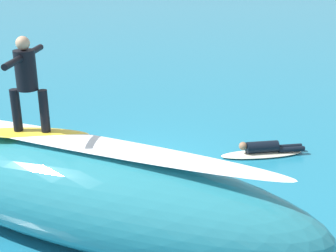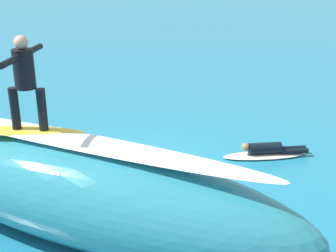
# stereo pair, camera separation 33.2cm
# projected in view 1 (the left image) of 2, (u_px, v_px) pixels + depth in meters

# --- Properties ---
(ground_plane) EXTENTS (120.00, 120.00, 0.00)m
(ground_plane) POSITION_uv_depth(u_px,v_px,m) (137.00, 168.00, 11.42)
(ground_plane) COLOR teal
(wave_crest) EXTENTS (8.96, 2.83, 1.88)m
(wave_crest) POSITION_uv_depth(u_px,v_px,m) (80.00, 192.00, 8.38)
(wave_crest) COLOR teal
(wave_crest) RESTS_ON ground_plane
(wave_foam_lip) EXTENTS (7.53, 1.37, 0.08)m
(wave_foam_lip) POSITION_uv_depth(u_px,v_px,m) (76.00, 141.00, 8.03)
(wave_foam_lip) COLOR white
(wave_foam_lip) RESTS_ON wave_crest
(surfboard_riding) EXTENTS (2.13, 1.31, 0.09)m
(surfboard_riding) POSITION_uv_depth(u_px,v_px,m) (33.00, 133.00, 8.37)
(surfboard_riding) COLOR yellow
(surfboard_riding) RESTS_ON wave_crest
(surfer_riding) EXTENTS (0.73, 1.52, 1.70)m
(surfer_riding) POSITION_uv_depth(u_px,v_px,m) (27.00, 77.00, 8.01)
(surfer_riding) COLOR black
(surfer_riding) RESTS_ON surfboard_riding
(surfboard_paddling) EXTENTS (2.06, 1.75, 0.09)m
(surfboard_paddling) POSITION_uv_depth(u_px,v_px,m) (261.00, 154.00, 12.12)
(surfboard_paddling) COLOR #EAE5C6
(surfboard_paddling) RESTS_ON ground_plane
(surfer_paddling) EXTENTS (1.50, 1.22, 0.31)m
(surfer_paddling) POSITION_uv_depth(u_px,v_px,m) (267.00, 147.00, 12.08)
(surfer_paddling) COLOR black
(surfer_paddling) RESTS_ON surfboard_paddling
(foam_patch_mid) EXTENTS (0.70, 0.50, 0.09)m
(foam_patch_mid) POSITION_uv_depth(u_px,v_px,m) (157.00, 193.00, 10.16)
(foam_patch_mid) COLOR white
(foam_patch_mid) RESTS_ON ground_plane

